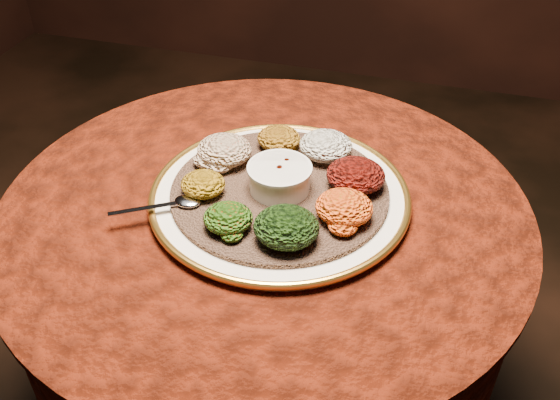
# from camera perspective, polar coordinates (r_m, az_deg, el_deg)

# --- Properties ---
(table) EXTENTS (0.96, 0.96, 0.73)m
(table) POSITION_cam_1_polar(r_m,az_deg,el_deg) (1.25, -1.35, -6.68)
(table) COLOR black
(table) RESTS_ON ground
(platter) EXTENTS (0.51, 0.51, 0.02)m
(platter) POSITION_cam_1_polar(r_m,az_deg,el_deg) (1.12, -0.04, 0.39)
(platter) COLOR white
(platter) RESTS_ON table
(injera) EXTENTS (0.47, 0.47, 0.01)m
(injera) POSITION_cam_1_polar(r_m,az_deg,el_deg) (1.12, -0.04, 0.83)
(injera) COLOR brown
(injera) RESTS_ON platter
(stew_bowl) EXTENTS (0.11, 0.11, 0.05)m
(stew_bowl) POSITION_cam_1_polar(r_m,az_deg,el_deg) (1.10, -0.04, 2.19)
(stew_bowl) COLOR silver
(stew_bowl) RESTS_ON injera
(spoon) EXTENTS (0.14, 0.09, 0.01)m
(spoon) POSITION_cam_1_polar(r_m,az_deg,el_deg) (1.09, -9.03, -0.21)
(spoon) COLOR silver
(spoon) RESTS_ON injera
(portion_ayib) EXTENTS (0.10, 0.10, 0.05)m
(portion_ayib) POSITION_cam_1_polar(r_m,az_deg,el_deg) (1.19, 4.21, 4.97)
(portion_ayib) COLOR white
(portion_ayib) RESTS_ON injera
(portion_kitfo) EXTENTS (0.10, 0.10, 0.05)m
(portion_kitfo) POSITION_cam_1_polar(r_m,az_deg,el_deg) (1.11, 6.94, 2.25)
(portion_kitfo) COLOR black
(portion_kitfo) RESTS_ON injera
(portion_tikil) EXTENTS (0.10, 0.09, 0.05)m
(portion_tikil) POSITION_cam_1_polar(r_m,az_deg,el_deg) (1.04, 5.89, -0.68)
(portion_tikil) COLOR #BE850F
(portion_tikil) RESTS_ON injera
(portion_gomen) EXTENTS (0.11, 0.10, 0.05)m
(portion_gomen) POSITION_cam_1_polar(r_m,az_deg,el_deg) (0.99, 0.58, -2.48)
(portion_gomen) COLOR black
(portion_gomen) RESTS_ON injera
(portion_mixveg) EXTENTS (0.08, 0.08, 0.04)m
(portion_mixveg) POSITION_cam_1_polar(r_m,az_deg,el_deg) (1.02, -4.77, -1.66)
(portion_mixveg) COLOR #AE300B
(portion_mixveg) RESTS_ON injera
(portion_kik) EXTENTS (0.08, 0.08, 0.04)m
(portion_kik) POSITION_cam_1_polar(r_m,az_deg,el_deg) (1.10, -7.06, 1.44)
(portion_kik) COLOR #A1700E
(portion_kik) RESTS_ON injera
(portion_timatim) EXTENTS (0.10, 0.10, 0.05)m
(portion_timatim) POSITION_cam_1_polar(r_m,az_deg,el_deg) (1.17, -5.10, 4.56)
(portion_timatim) COLOR maroon
(portion_timatim) RESTS_ON injera
(portion_shiro) EXTENTS (0.08, 0.08, 0.04)m
(portion_shiro) POSITION_cam_1_polar(r_m,az_deg,el_deg) (1.21, -0.11, 5.66)
(portion_shiro) COLOR #865910
(portion_shiro) RESTS_ON injera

